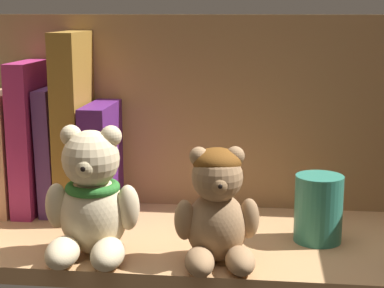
{
  "coord_description": "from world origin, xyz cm",
  "views": [
    {
      "loc": [
        11.31,
        -74.03,
        29.58
      ],
      "look_at": [
        2.45,
        0.0,
        13.68
      ],
      "focal_mm": 58.98,
      "sensor_mm": 36.0,
      "label": 1
    }
  ],
  "objects_px": {
    "book_3": "(11,149)",
    "teddy_bear_larger": "(91,201)",
    "pillar_candle": "(318,208)",
    "book_5": "(56,148)",
    "teddy_bear_smaller": "(217,209)",
    "book_4": "(35,135)",
    "book_6": "(77,122)",
    "book_7": "(105,157)"
  },
  "relations": [
    {
      "from": "book_3",
      "to": "teddy_bear_larger",
      "type": "bearing_deg",
      "value": -45.76
    },
    {
      "from": "pillar_candle",
      "to": "book_5",
      "type": "bearing_deg",
      "value": 165.83
    },
    {
      "from": "teddy_bear_smaller",
      "to": "teddy_bear_larger",
      "type": "bearing_deg",
      "value": 178.3
    },
    {
      "from": "book_5",
      "to": "teddy_bear_larger",
      "type": "height_order",
      "value": "book_5"
    },
    {
      "from": "book_4",
      "to": "book_6",
      "type": "distance_m",
      "value": 0.06
    },
    {
      "from": "book_5",
      "to": "pillar_candle",
      "type": "relative_size",
      "value": 2.11
    },
    {
      "from": "book_3",
      "to": "teddy_bear_smaller",
      "type": "height_order",
      "value": "book_3"
    },
    {
      "from": "teddy_bear_larger",
      "to": "pillar_candle",
      "type": "relative_size",
      "value": 1.83
    },
    {
      "from": "teddy_bear_smaller",
      "to": "book_4",
      "type": "bearing_deg",
      "value": 147.43
    },
    {
      "from": "teddy_bear_larger",
      "to": "teddy_bear_smaller",
      "type": "distance_m",
      "value": 0.14
    },
    {
      "from": "book_7",
      "to": "teddy_bear_smaller",
      "type": "relative_size",
      "value": 1.17
    },
    {
      "from": "book_3",
      "to": "book_6",
      "type": "bearing_deg",
      "value": 0.0
    },
    {
      "from": "book_5",
      "to": "book_6",
      "type": "relative_size",
      "value": 0.7
    },
    {
      "from": "teddy_bear_larger",
      "to": "teddy_bear_smaller",
      "type": "xyz_separation_m",
      "value": [
        0.14,
        -0.0,
        -0.0
      ]
    },
    {
      "from": "book_4",
      "to": "book_7",
      "type": "relative_size",
      "value": 1.36
    },
    {
      "from": "teddy_bear_smaller",
      "to": "book_7",
      "type": "bearing_deg",
      "value": 134.55
    },
    {
      "from": "book_4",
      "to": "teddy_bear_smaller",
      "type": "relative_size",
      "value": 1.59
    },
    {
      "from": "book_6",
      "to": "pillar_candle",
      "type": "distance_m",
      "value": 0.35
    },
    {
      "from": "book_5",
      "to": "teddy_bear_larger",
      "type": "bearing_deg",
      "value": -59.89
    },
    {
      "from": "book_4",
      "to": "pillar_candle",
      "type": "relative_size",
      "value": 2.54
    },
    {
      "from": "book_6",
      "to": "teddy_bear_larger",
      "type": "distance_m",
      "value": 0.19
    },
    {
      "from": "book_7",
      "to": "book_3",
      "type": "bearing_deg",
      "value": 180.0
    },
    {
      "from": "book_6",
      "to": "book_7",
      "type": "height_order",
      "value": "book_6"
    },
    {
      "from": "book_3",
      "to": "teddy_bear_larger",
      "type": "xyz_separation_m",
      "value": [
        0.16,
        -0.17,
        -0.02
      ]
    },
    {
      "from": "book_6",
      "to": "book_7",
      "type": "xyz_separation_m",
      "value": [
        0.04,
        0.0,
        -0.05
      ]
    },
    {
      "from": "book_4",
      "to": "book_7",
      "type": "height_order",
      "value": "book_4"
    },
    {
      "from": "book_3",
      "to": "teddy_bear_larger",
      "type": "height_order",
      "value": "book_3"
    },
    {
      "from": "teddy_bear_larger",
      "to": "book_3",
      "type": "bearing_deg",
      "value": 134.24
    },
    {
      "from": "book_4",
      "to": "teddy_bear_smaller",
      "type": "xyz_separation_m",
      "value": [
        0.27,
        -0.17,
        -0.04
      ]
    },
    {
      "from": "book_6",
      "to": "teddy_bear_larger",
      "type": "xyz_separation_m",
      "value": [
        0.07,
        -0.17,
        -0.06
      ]
    },
    {
      "from": "book_5",
      "to": "teddy_bear_smaller",
      "type": "distance_m",
      "value": 0.3
    },
    {
      "from": "book_3",
      "to": "pillar_candle",
      "type": "distance_m",
      "value": 0.43
    },
    {
      "from": "book_4",
      "to": "teddy_bear_larger",
      "type": "relative_size",
      "value": 1.38
    },
    {
      "from": "book_7",
      "to": "pillar_candle",
      "type": "bearing_deg",
      "value": -17.47
    },
    {
      "from": "book_3",
      "to": "book_7",
      "type": "height_order",
      "value": "book_3"
    },
    {
      "from": "book_3",
      "to": "pillar_candle",
      "type": "relative_size",
      "value": 2.04
    },
    {
      "from": "book_6",
      "to": "teddy_bear_smaller",
      "type": "relative_size",
      "value": 1.9
    },
    {
      "from": "book_4",
      "to": "book_5",
      "type": "relative_size",
      "value": 1.21
    },
    {
      "from": "pillar_candle",
      "to": "book_3",
      "type": "bearing_deg",
      "value": 167.98
    },
    {
      "from": "teddy_bear_smaller",
      "to": "pillar_candle",
      "type": "bearing_deg",
      "value": 35.23
    },
    {
      "from": "book_3",
      "to": "book_4",
      "type": "distance_m",
      "value": 0.04
    },
    {
      "from": "book_6",
      "to": "teddy_bear_smaller",
      "type": "bearing_deg",
      "value": -39.58
    }
  ]
}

